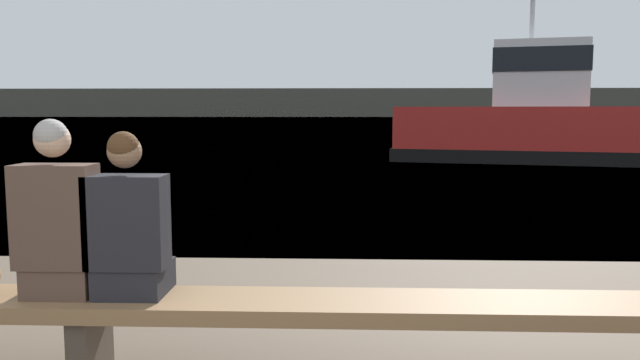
{
  "coord_description": "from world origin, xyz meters",
  "views": [
    {
      "loc": [
        0.86,
        -1.27,
        1.56
      ],
      "look_at": [
        0.61,
        5.2,
        0.84
      ],
      "focal_mm": 35.0,
      "sensor_mm": 36.0,
      "label": 1
    }
  ],
  "objects_px": {
    "person_left": "(58,222)",
    "tugboat_red": "(527,124)",
    "bench_main": "(89,310)",
    "person_right": "(129,229)"
  },
  "relations": [
    {
      "from": "person_left",
      "to": "tugboat_red",
      "type": "distance_m",
      "value": 17.47
    },
    {
      "from": "bench_main",
      "to": "person_left",
      "type": "xyz_separation_m",
      "value": [
        -0.16,
        0.01,
        0.52
      ]
    },
    {
      "from": "person_left",
      "to": "tugboat_red",
      "type": "xyz_separation_m",
      "value": [
        7.26,
        15.89,
        0.23
      ]
    },
    {
      "from": "person_right",
      "to": "tugboat_red",
      "type": "height_order",
      "value": "tugboat_red"
    },
    {
      "from": "bench_main",
      "to": "person_right",
      "type": "distance_m",
      "value": 0.54
    },
    {
      "from": "bench_main",
      "to": "person_left",
      "type": "distance_m",
      "value": 0.54
    },
    {
      "from": "bench_main",
      "to": "person_left",
      "type": "relative_size",
      "value": 7.22
    },
    {
      "from": "person_left",
      "to": "tugboat_red",
      "type": "relative_size",
      "value": 0.12
    },
    {
      "from": "tugboat_red",
      "to": "person_left",
      "type": "bearing_deg",
      "value": 169.47
    },
    {
      "from": "tugboat_red",
      "to": "person_right",
      "type": "bearing_deg",
      "value": 170.7
    }
  ]
}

